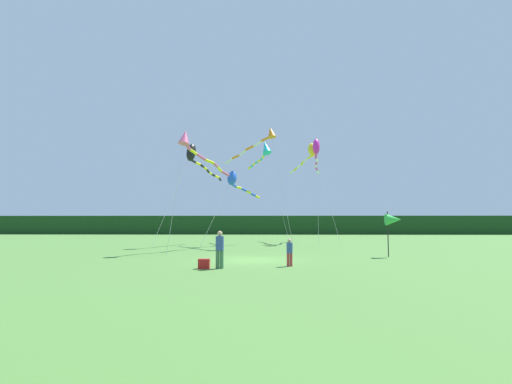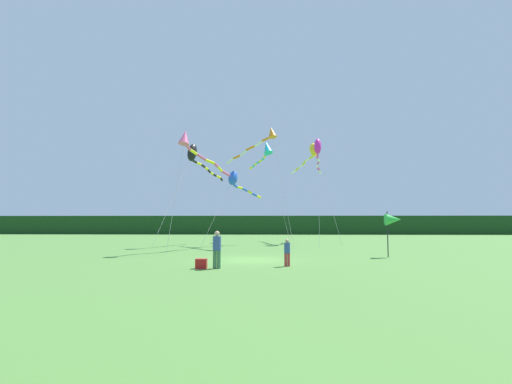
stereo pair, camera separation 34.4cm
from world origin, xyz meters
name	(u,v)px [view 2 (the right image)]	position (x,y,z in m)	size (l,w,h in m)	color
ground_plane	(252,260)	(0.00, 0.00, 0.00)	(120.00, 120.00, 0.00)	#477533
distant_treeline	(265,225)	(0.00, 45.00, 1.55)	(108.00, 3.35, 3.10)	#193D19
person_adult	(217,247)	(-1.35, -3.99, 0.92)	(0.36, 0.36, 1.65)	#3F724C
person_child	(287,251)	(1.79, -3.01, 0.71)	(0.28, 0.28, 1.27)	#B23338
cooler_box	(201,264)	(-2.03, -4.04, 0.21)	(0.49, 0.33, 0.43)	red
banner_flag_pole	(393,220)	(8.26, 2.05, 2.17)	(0.90, 0.70, 2.67)	black
kite_rainbow	(193,145)	(-4.42, 5.39, 7.39)	(3.24, 7.50, 8.33)	#B2B2B2
kite_magenta	(318,150)	(5.70, 16.92, 9.17)	(1.65, 10.89, 10.35)	#B2B2B2
kite_orange	(263,139)	(0.39, 11.48, 9.12)	(6.00, 6.35, 10.08)	#B2B2B2
kite_black	(196,156)	(-5.48, 11.92, 7.74)	(3.87, 10.81, 8.90)	#B2B2B2
kite_cyan	(266,150)	(0.58, 16.56, 9.16)	(4.05, 7.76, 10.13)	#B2B2B2
kite_blue	(235,180)	(-2.07, 12.53, 5.70)	(4.52, 7.32, 6.66)	#B2B2B2
kite_yellow	(312,152)	(5.28, 18.19, 9.16)	(3.95, 10.09, 10.17)	#B2B2B2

